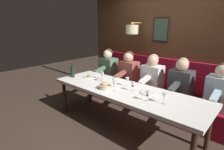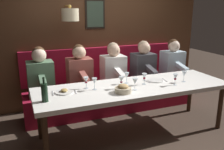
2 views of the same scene
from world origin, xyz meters
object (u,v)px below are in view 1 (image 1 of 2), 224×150
(diner_middle, at_px, (152,75))
(bread_bowl, at_px, (105,86))
(wine_glass_1, at_px, (114,80))
(wine_glass_2, at_px, (164,96))
(diner_far, at_px, (128,70))
(diner_farthest, at_px, (108,66))
(wine_glass_5, at_px, (102,74))
(wine_bottle, at_px, (73,72))
(wine_glass_0, at_px, (133,85))
(diner_nearest, at_px, (220,89))
(wine_glass_7, at_px, (114,84))
(wine_glass_4, at_px, (102,76))
(wine_glass_6, at_px, (127,80))
(wine_glass_3, at_px, (147,94))
(diner_near, at_px, (181,81))
(dining_table, at_px, (124,92))

(diner_middle, distance_m, bread_bowl, 1.12)
(wine_glass_1, distance_m, wine_glass_2, 0.99)
(diner_far, xyz_separation_m, diner_farthest, (0.00, 0.63, 0.00))
(wine_glass_1, relative_size, wine_glass_5, 1.00)
(wine_bottle, bearing_deg, wine_glass_0, -83.53)
(bread_bowl, bearing_deg, wine_glass_5, 49.71)
(diner_farthest, distance_m, wine_glass_5, 0.91)
(diner_nearest, relative_size, wine_glass_7, 4.82)
(wine_glass_0, height_order, wine_glass_4, same)
(diner_farthest, bearing_deg, diner_far, -90.00)
(diner_farthest, bearing_deg, wine_bottle, 176.84)
(diner_middle, bearing_deg, wine_glass_7, 173.83)
(wine_glass_6, bearing_deg, diner_nearest, -61.02)
(diner_middle, xyz_separation_m, wine_glass_3, (-1.06, -0.52, 0.04))
(wine_glass_1, xyz_separation_m, wine_glass_3, (-0.15, -0.77, -0.00))
(wine_glass_3, distance_m, wine_bottle, 1.81)
(diner_near, height_order, wine_bottle, diner_near)
(wine_glass_7, bearing_deg, diner_middle, -6.17)
(dining_table, bearing_deg, wine_glass_5, 77.89)
(diner_near, bearing_deg, wine_glass_7, 146.10)
(diner_near, distance_m, wine_glass_0, 0.98)
(wine_glass_4, xyz_separation_m, wine_glass_5, (0.09, 0.09, -0.00))
(wine_glass_2, distance_m, wine_glass_7, 0.86)
(dining_table, relative_size, diner_far, 3.53)
(wine_glass_0, distance_m, wine_bottle, 1.43)
(diner_far, height_order, wine_glass_2, diner_far)
(diner_middle, relative_size, wine_glass_0, 4.82)
(dining_table, relative_size, diner_middle, 3.53)
(diner_middle, height_order, diner_far, same)
(wine_glass_5, bearing_deg, wine_glass_1, -110.14)
(wine_glass_1, bearing_deg, dining_table, -83.78)
(wine_glass_6, bearing_deg, diner_far, 35.53)
(wine_glass_3, bearing_deg, diner_near, -3.72)
(wine_glass_1, height_order, wine_glass_6, same)
(wine_glass_4, xyz_separation_m, wine_bottle, (-0.20, 0.68, -0.00))
(wine_glass_0, xyz_separation_m, wine_glass_3, (-0.19, -0.39, 0.00))
(wine_glass_2, bearing_deg, wine_glass_5, 80.67)
(diner_middle, relative_size, wine_glass_4, 4.82)
(diner_far, distance_m, wine_glass_7, 1.16)
(wine_glass_1, xyz_separation_m, wine_glass_6, (0.18, -0.17, 0.00))
(diner_near, xyz_separation_m, wine_glass_1, (-0.91, 0.84, 0.04))
(diner_nearest, bearing_deg, wine_glass_5, 110.97)
(diner_farthest, relative_size, bread_bowl, 3.60)
(wine_glass_2, bearing_deg, wine_bottle, 91.43)
(diner_middle, height_order, wine_glass_3, diner_middle)
(diner_far, relative_size, wine_glass_7, 4.82)
(diner_far, distance_m, diner_farthest, 0.63)
(wine_glass_1, bearing_deg, wine_glass_4, 78.25)
(wine_glass_0, distance_m, wine_glass_4, 0.74)
(wine_glass_6, height_order, wine_glass_7, same)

